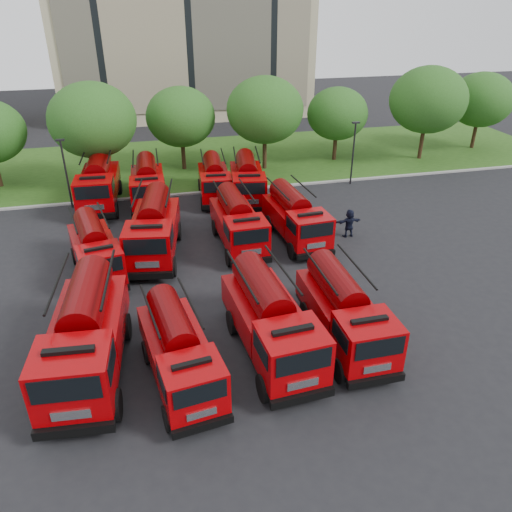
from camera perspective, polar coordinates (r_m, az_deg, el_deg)
The scene contains 30 objects.
ground at distance 24.38m, azimuth 0.31°, elevation -7.63°, with size 140.00×140.00×0.00m, color black.
lawn at distance 47.61m, azimuth -7.23°, elevation 10.63°, with size 70.00×16.00×0.12m, color #1E4412.
curb at distance 40.00m, azimuth -5.80°, elevation 7.27°, with size 70.00×0.30×0.14m, color gray.
apartment_building at distance 67.49m, azimuth -8.59°, elevation 26.45°, with size 30.00×14.18×25.00m.
tree_2 at distance 41.79m, azimuth -18.19°, elevation 14.55°, with size 6.72×6.72×8.22m.
tree_3 at distance 44.40m, azimuth -8.60°, elevation 15.45°, with size 5.88×5.88×7.19m.
tree_4 at distance 43.99m, azimuth 1.03°, elevation 16.34°, with size 6.55×6.55×8.01m.
tree_5 at distance 47.27m, azimuth 9.28°, elevation 15.75°, with size 5.46×5.46×6.68m.
tree_6 at distance 49.34m, azimuth 19.08°, elevation 16.51°, with size 6.89×6.89×8.42m.
tree_7 at distance 55.00m, azimuth 24.36°, elevation 15.96°, with size 6.05×6.05×7.39m.
lamp_post_0 at distance 38.50m, azimuth -20.93°, elevation 9.17°, with size 0.60×0.25×5.11m.
lamp_post_1 at distance 41.63m, azimuth 11.07°, elevation 11.85°, with size 0.60×0.25×5.11m.
fire_truck_0 at distance 21.71m, azimuth -18.87°, elevation -8.53°, with size 3.47×8.22×3.65m.
fire_truck_1 at distance 20.53m, azimuth -8.80°, elevation -10.69°, with size 3.16×6.78×2.97m.
fire_truck_2 at distance 21.63m, azimuth 1.67°, elevation -7.34°, with size 3.20×7.62×3.39m.
fire_truck_3 at distance 22.70m, azimuth 10.05°, elevation -6.26°, with size 2.61×6.98×3.17m.
fire_truck_4 at distance 29.17m, azimuth -17.91°, elevation 0.74°, with size 3.44×6.79×2.95m.
fire_truck_5 at distance 30.31m, azimuth -11.61°, elevation 3.16°, with size 3.75×7.87×3.44m.
fire_truck_6 at distance 30.89m, azimuth -2.10°, elevation 3.92°, with size 2.68×6.94×3.13m.
fire_truck_7 at distance 31.69m, azimuth 4.53°, elevation 4.48°, with size 2.88×6.98×3.11m.
fire_truck_8 at distance 38.73m, azimuth -17.55°, elevation 7.99°, with size 3.09×7.67×3.43m.
fire_truck_9 at distance 38.11m, azimuth -12.29°, elevation 8.13°, with size 2.70×7.01×3.16m.
fire_truck_10 at distance 38.53m, azimuth -4.78°, elevation 8.72°, with size 2.80×6.61×2.93m.
fire_truck_11 at distance 37.97m, azimuth -1.00°, elevation 8.69°, with size 3.40×7.19×3.14m.
firefighter_0 at distance 21.68m, azimuth 4.68°, elevation -13.08°, with size 0.58×0.42×1.58m, color #B7350E.
firefighter_1 at distance 20.45m, azimuth 3.85°, elevation -16.15°, with size 0.83×0.45×1.70m, color #B7350E.
firefighter_2 at distance 25.57m, azimuth 10.87°, elevation -6.30°, with size 1.02×0.58×1.75m, color #B7350E.
firefighter_3 at distance 25.30m, azimuth 10.50°, elevation -6.68°, with size 1.22×0.63×1.89m, color black.
firefighter_4 at distance 28.86m, azimuth -14.96°, elevation -2.50°, with size 0.92×0.60×1.89m, color black.
firefighter_5 at distance 33.19m, azimuth 10.46°, elevation 2.24°, with size 1.73×0.75×1.87m, color black.
Camera 1 is at (-4.70, -19.19, 14.28)m, focal length 35.00 mm.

